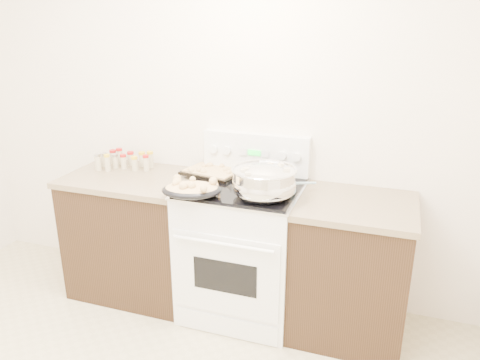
% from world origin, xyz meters
% --- Properties ---
extents(room_shell, '(4.10, 3.60, 2.75)m').
position_xyz_m(room_shell, '(0.00, 0.00, 1.70)').
color(room_shell, white).
rests_on(room_shell, ground).
extents(counter_left, '(0.93, 0.67, 0.92)m').
position_xyz_m(counter_left, '(-0.48, 1.43, 0.46)').
color(counter_left, black).
rests_on(counter_left, ground).
extents(counter_right, '(0.73, 0.67, 0.92)m').
position_xyz_m(counter_right, '(1.08, 1.43, 0.46)').
color(counter_right, black).
rests_on(counter_right, ground).
extents(kitchen_range, '(0.78, 0.73, 1.22)m').
position_xyz_m(kitchen_range, '(0.35, 1.42, 0.49)').
color(kitchen_range, white).
rests_on(kitchen_range, ground).
extents(mixing_bowl, '(0.48, 0.48, 0.24)m').
position_xyz_m(mixing_bowl, '(0.53, 1.29, 1.04)').
color(mixing_bowl, silver).
rests_on(mixing_bowl, kitchen_range).
extents(roasting_pan, '(0.43, 0.35, 0.12)m').
position_xyz_m(roasting_pan, '(0.11, 1.14, 0.99)').
color(roasting_pan, black).
rests_on(roasting_pan, kitchen_range).
extents(baking_sheet, '(0.44, 0.35, 0.06)m').
position_xyz_m(baking_sheet, '(0.07, 1.58, 0.96)').
color(baking_sheet, black).
rests_on(baking_sheet, kitchen_range).
extents(wooden_spoon, '(0.13, 0.24, 0.04)m').
position_xyz_m(wooden_spoon, '(0.20, 1.21, 0.95)').
color(wooden_spoon, tan).
rests_on(wooden_spoon, kitchen_range).
extents(blue_ladle, '(0.17, 0.23, 0.09)m').
position_xyz_m(blue_ladle, '(0.69, 1.39, 0.97)').
color(blue_ladle, '#91C0D9').
rests_on(blue_ladle, kitchen_range).
extents(spice_jars, '(0.40, 0.24, 0.13)m').
position_xyz_m(spice_jars, '(-0.63, 1.57, 0.98)').
color(spice_jars, '#BFB28C').
rests_on(spice_jars, counter_left).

